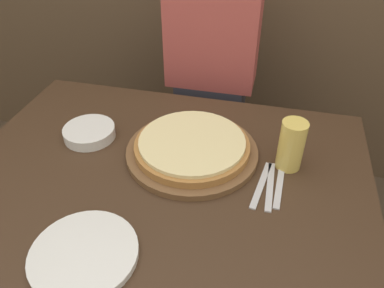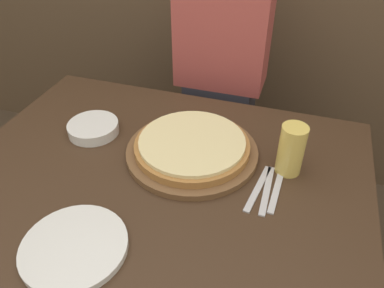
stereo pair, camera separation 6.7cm
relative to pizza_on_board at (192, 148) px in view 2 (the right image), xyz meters
The scene contains 9 objects.
dining_table 0.41m from the pizza_on_board, 116.33° to the right, with size 1.21×0.95×0.71m.
pizza_on_board is the anchor object (origin of this frame).
beer_glass 0.30m from the pizza_on_board, ahead, with size 0.07×0.07×0.16m.
dinner_plate 0.45m from the pizza_on_board, 110.00° to the right, with size 0.25×0.25×0.02m.
side_bowl 0.35m from the pizza_on_board, behind, with size 0.17×0.17×0.04m.
fork 0.24m from the pizza_on_board, 22.02° to the right, with size 0.05×0.20×0.00m.
dinner_knife 0.26m from the pizza_on_board, 19.98° to the right, with size 0.02×0.20×0.00m.
spoon 0.29m from the pizza_on_board, 18.28° to the right, with size 0.02×0.17×0.00m.
diner_person 0.54m from the pizza_on_board, 94.46° to the left, with size 0.36×0.20×1.30m.
Camera 2 is at (0.34, -0.73, 1.45)m, focal length 35.00 mm.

